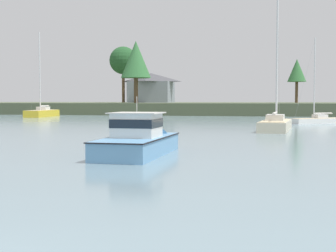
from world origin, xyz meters
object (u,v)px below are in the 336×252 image
sailboat_white (318,121)px  cruiser_skyblue (142,145)px  sailboat_cream (276,127)px  sailboat_yellow (42,115)px  dinghy_green (147,116)px  mooring_buoy_red (152,120)px

sailboat_white → cruiser_skyblue: bearing=-108.5°
sailboat_cream → sailboat_yellow: sailboat_yellow is taller
dinghy_green → mooring_buoy_red: 13.78m
dinghy_green → mooring_buoy_red: size_ratio=6.56×
sailboat_yellow → mooring_buoy_red: size_ratio=25.98×
sailboat_white → cruiser_skyblue: sailboat_white is taller
sailboat_cream → dinghy_green: bearing=122.6°
sailboat_yellow → cruiser_skyblue: bearing=-58.0°
mooring_buoy_red → dinghy_green: bearing=107.6°
sailboat_yellow → sailboat_white: bearing=-18.0°
sailboat_yellow → mooring_buoy_red: 23.62m
dinghy_green → sailboat_cream: bearing=-57.4°
cruiser_skyblue → dinghy_green: bearing=104.5°
cruiser_skyblue → sailboat_cream: bearing=71.6°
sailboat_cream → mooring_buoy_red: bearing=131.0°
dinghy_green → cruiser_skyblue: (13.45, -52.09, 0.28)m
sailboat_white → mooring_buoy_red: sailboat_white is taller
sailboat_cream → sailboat_yellow: bearing=142.6°
sailboat_white → sailboat_yellow: (-42.43, 13.78, 0.08)m
sailboat_white → mooring_buoy_red: size_ratio=18.62×
sailboat_cream → sailboat_white: bearing=71.4°
dinghy_green → sailboat_cream: (20.26, -31.62, 0.13)m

